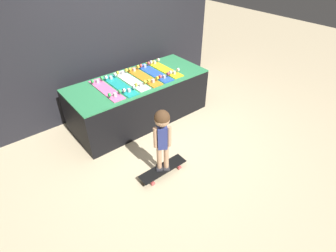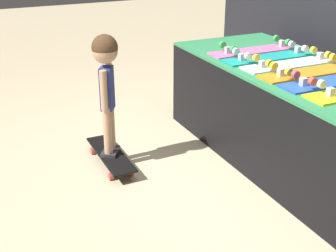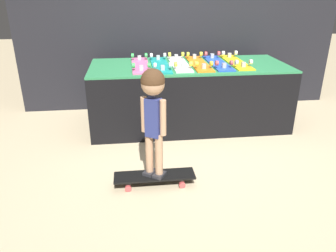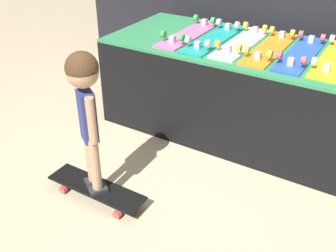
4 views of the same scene
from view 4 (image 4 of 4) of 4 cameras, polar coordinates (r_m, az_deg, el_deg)
ground_plane at (r=2.81m, az=6.42°, el=-6.42°), size 16.00×16.00×0.00m
display_rack at (r=3.13m, az=11.81°, el=4.91°), size 2.22×0.93×0.72m
skateboard_pink_on_rack at (r=3.20m, az=3.12°, el=13.31°), size 0.19×0.80×0.09m
skateboard_teal_on_rack at (r=3.10m, az=6.64°, el=12.54°), size 0.19×0.80×0.09m
skateboard_white_on_rack at (r=3.04m, az=10.71°, el=11.89°), size 0.19×0.80×0.09m
skateboard_orange_on_rack at (r=2.97m, az=14.63°, el=10.95°), size 0.19×0.80×0.09m
skateboard_blue_on_rack at (r=2.92m, az=18.78°, el=10.01°), size 0.19×0.80×0.09m
skateboard_yellow_on_rack at (r=2.91m, az=23.06°, el=9.05°), size 0.19×0.80×0.09m
skateboard_on_floor at (r=2.57m, az=-10.36°, el=-8.97°), size 0.67×0.18×0.09m
child at (r=2.22m, az=-11.90°, el=3.98°), size 0.20×0.19×0.90m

